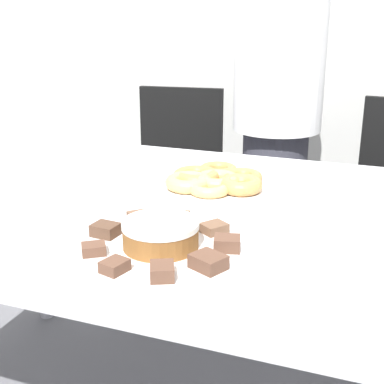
{
  "coord_description": "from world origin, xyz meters",
  "views": [
    {
      "loc": [
        0.41,
        -1.17,
        1.22
      ],
      "look_at": [
        0.0,
        -0.08,
        0.82
      ],
      "focal_mm": 50.0,
      "sensor_mm": 36.0,
      "label": 1
    }
  ],
  "objects": [
    {
      "name": "donut_5",
      "position": [
        0.07,
        0.11,
        0.79
      ],
      "size": [
        0.11,
        0.11,
        0.04
      ],
      "color": "#D18E4C",
      "rests_on": "plate_donuts"
    },
    {
      "name": "donut_4",
      "position": [
        0.0,
        0.06,
        0.79
      ],
      "size": [
        0.11,
        0.11,
        0.03
      ],
      "color": "#E5AD66",
      "rests_on": "plate_donuts"
    },
    {
      "name": "donut_1",
      "position": [
        -0.03,
        0.23,
        0.79
      ],
      "size": [
        0.11,
        0.11,
        0.03
      ],
      "color": "#C68447",
      "rests_on": "plate_donuts"
    },
    {
      "name": "plate_cake",
      "position": [
        0.01,
        -0.28,
        0.77
      ],
      "size": [
        0.38,
        0.38,
        0.01
      ],
      "color": "white",
      "rests_on": "table"
    },
    {
      "name": "donut_6",
      "position": [
        0.06,
        0.18,
        0.79
      ],
      "size": [
        0.11,
        0.11,
        0.03
      ],
      "color": "#C68447",
      "rests_on": "plate_donuts"
    },
    {
      "name": "lamington_3",
      "position": [
        -0.02,
        -0.41,
        0.78
      ],
      "size": [
        0.05,
        0.05,
        0.02
      ],
      "rotation": [
        0.0,
        0.0,
        4.44
      ],
      "color": "brown",
      "rests_on": "plate_cake"
    },
    {
      "name": "donut_2",
      "position": [
        -0.07,
        0.14,
        0.79
      ],
      "size": [
        0.13,
        0.13,
        0.04
      ],
      "color": "#C68447",
      "rests_on": "plate_donuts"
    },
    {
      "name": "person_standing",
      "position": [
        0.0,
        0.89,
        0.84
      ],
      "size": [
        0.35,
        0.35,
        1.59
      ],
      "color": "#383842",
      "rests_on": "ground_plane"
    },
    {
      "name": "lamington_0",
      "position": [
        -0.08,
        -0.19,
        0.78
      ],
      "size": [
        0.07,
        0.07,
        0.03
      ],
      "rotation": [
        0.0,
        0.0,
        2.35
      ],
      "color": "brown",
      "rests_on": "plate_cake"
    },
    {
      "name": "lamington_8",
      "position": [
        0.0,
        -0.15,
        0.78
      ],
      "size": [
        0.04,
        0.05,
        0.02
      ],
      "rotation": [
        0.0,
        0.0,
        7.93
      ],
      "color": "brown",
      "rests_on": "plate_cake"
    },
    {
      "name": "table",
      "position": [
        0.0,
        0.0,
        0.69
      ],
      "size": [
        1.81,
        1.04,
        0.76
      ],
      "color": "silver",
      "rests_on": "ground_plane"
    },
    {
      "name": "office_chair_left",
      "position": [
        -0.48,
        0.99,
        0.42
      ],
      "size": [
        0.49,
        0.49,
        0.89
      ],
      "rotation": [
        0.0,
        0.0,
        0.12
      ],
      "color": "black",
      "rests_on": "ground_plane"
    },
    {
      "name": "plate_donuts",
      "position": [
        -0.0,
        0.13,
        0.77
      ],
      "size": [
        0.36,
        0.36,
        0.01
      ],
      "color": "white",
      "rests_on": "table"
    },
    {
      "name": "lamington_5",
      "position": [
        0.13,
        -0.34,
        0.78
      ],
      "size": [
        0.07,
        0.07,
        0.03
      ],
      "rotation": [
        0.0,
        0.0,
        5.84
      ],
      "color": "brown",
      "rests_on": "plate_cake"
    },
    {
      "name": "donut_0",
      "position": [
        -0.0,
        0.13,
        0.79
      ],
      "size": [
        0.12,
        0.12,
        0.04
      ],
      "color": "#E5AD66",
      "rests_on": "plate_donuts"
    },
    {
      "name": "donut_3",
      "position": [
        -0.06,
        0.08,
        0.79
      ],
      "size": [
        0.12,
        0.12,
        0.04
      ],
      "color": "#E5AD66",
      "rests_on": "plate_donuts"
    },
    {
      "name": "lamington_6",
      "position": [
        0.14,
        -0.25,
        0.78
      ],
      "size": [
        0.06,
        0.06,
        0.03
      ],
      "rotation": [
        0.0,
        0.0,
        6.54
      ],
      "color": "brown",
      "rests_on": "plate_cake"
    },
    {
      "name": "lamington_1",
      "position": [
        -0.12,
        -0.27,
        0.78
      ],
      "size": [
        0.06,
        0.05,
        0.03
      ],
      "rotation": [
        0.0,
        0.0,
        3.05
      ],
      "color": "#513828",
      "rests_on": "plate_cake"
    },
    {
      "name": "lamington_7",
      "position": [
        0.09,
        -0.17,
        0.78
      ],
      "size": [
        0.06,
        0.07,
        0.02
      ],
      "rotation": [
        0.0,
        0.0,
        7.24
      ],
      "color": "brown",
      "rests_on": "plate_cake"
    },
    {
      "name": "frosted_cake",
      "position": [
        0.01,
        -0.28,
        0.8
      ],
      "size": [
        0.15,
        0.15,
        0.05
      ],
      "color": "brown",
      "rests_on": "plate_cake"
    },
    {
      "name": "lamington_4",
      "position": [
        0.07,
        -0.4,
        0.78
      ],
      "size": [
        0.06,
        0.06,
        0.03
      ],
      "rotation": [
        0.0,
        0.0,
        5.14
      ],
      "color": "brown",
      "rests_on": "plate_cake"
    },
    {
      "name": "lamington_2",
      "position": [
        -0.09,
        -0.36,
        0.78
      ],
      "size": [
        0.06,
        0.06,
        0.02
      ],
      "rotation": [
        0.0,
        0.0,
        3.75
      ],
      "color": "brown",
      "rests_on": "plate_cake"
    }
  ]
}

